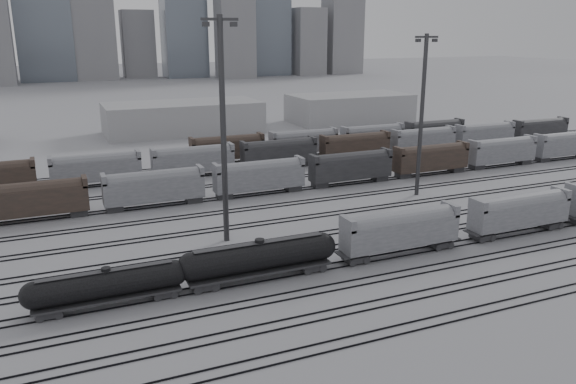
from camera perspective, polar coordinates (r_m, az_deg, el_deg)
name	(u,v)px	position (r m, az deg, el deg)	size (l,w,h in m)	color
ground	(293,278)	(61.57, 0.52, -8.68)	(900.00, 900.00, 0.00)	#A8A8AD
tracks	(242,227)	(76.72, -4.74, -3.59)	(220.00, 71.50, 0.16)	black
tank_car_a	(107,285)	(57.35, -17.88, -8.99)	(15.59, 2.60, 3.85)	#252528
tank_car_b	(260,257)	(60.22, -2.88, -6.64)	(17.79, 2.97, 4.40)	#252528
hopper_car_a	(400,228)	(67.69, 11.34, -3.66)	(14.99, 2.98, 5.36)	#252528
hopper_car_b	(520,210)	(79.30, 22.47, -1.71)	(14.77, 2.93, 5.28)	#252528
light_mast_c	(223,127)	(68.65, -6.61, 6.62)	(4.42, 0.71, 27.63)	#353538
light_mast_d	(422,112)	(91.60, 13.44, 7.89)	(4.08, 0.65, 25.47)	#353538
bg_string_near	(259,178)	(91.56, -2.93, 1.46)	(151.00, 3.00, 5.60)	gray
bg_string_mid	(279,154)	(109.61, -0.93, 3.89)	(151.00, 3.00, 5.60)	#252528
bg_string_far	(339,140)	(124.06, 5.18, 5.25)	(66.00, 3.00, 5.60)	#46352C
warehouse_mid	(183,118)	(151.37, -10.61, 7.43)	(40.00, 18.00, 8.00)	#9B9B9D
warehouse_right	(350,108)	(169.31, 6.29, 8.48)	(35.00, 18.00, 8.00)	#9B9B9D
skyline	(104,15)	(333.05, -18.20, 16.73)	(316.00, 22.40, 95.00)	gray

